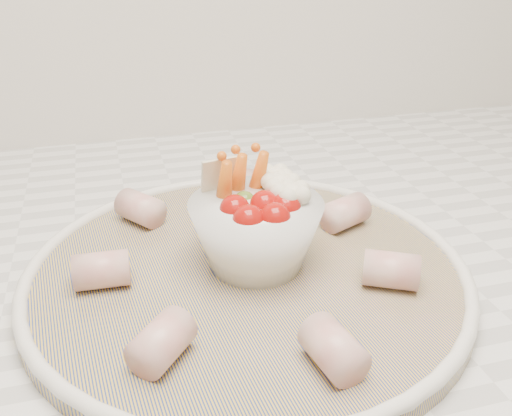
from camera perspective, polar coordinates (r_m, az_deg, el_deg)
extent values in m
cube|color=silver|center=(0.60, -12.10, -4.54)|extent=(2.04, 0.62, 0.04)
cylinder|color=navy|center=(0.51, -0.91, -6.70)|extent=(0.42, 0.42, 0.01)
torus|color=silver|center=(0.50, -0.91, -5.99)|extent=(0.39, 0.39, 0.01)
sphere|color=#9F0F0A|center=(0.46, -0.77, -1.23)|extent=(0.03, 0.03, 0.03)
sphere|color=#9F0F0A|center=(0.46, 1.91, -1.01)|extent=(0.03, 0.03, 0.03)
sphere|color=#9F0F0A|center=(0.48, 3.00, 0.03)|extent=(0.03, 0.03, 0.03)
sphere|color=#9F0F0A|center=(0.47, -2.13, -0.19)|extent=(0.03, 0.03, 0.03)
sphere|color=#9F0F0A|center=(0.48, 0.87, 0.27)|extent=(0.03, 0.03, 0.03)
sphere|color=#9F0F0A|center=(0.49, 2.32, 0.94)|extent=(0.03, 0.03, 0.03)
sphere|color=#507226|center=(0.49, -1.17, 0.62)|extent=(0.02, 0.02, 0.02)
cone|color=#D75E14|center=(0.49, -3.16, 1.85)|extent=(0.02, 0.03, 0.06)
cone|color=#D75E14|center=(0.50, -1.79, 2.60)|extent=(0.03, 0.04, 0.06)
cone|color=#D75E14|center=(0.51, 0.20, 2.83)|extent=(0.03, 0.04, 0.06)
sphere|color=#ECE6CC|center=(0.50, 2.48, 1.67)|extent=(0.03, 0.03, 0.03)
sphere|color=#ECE6CC|center=(0.49, 3.53, 0.74)|extent=(0.03, 0.03, 0.03)
sphere|color=#ECE6CC|center=(0.52, 1.80, 2.44)|extent=(0.03, 0.03, 0.03)
cube|color=beige|center=(0.50, -3.32, 2.82)|extent=(0.04, 0.02, 0.04)
cylinder|color=#BF5D57|center=(0.57, 8.87, -0.46)|extent=(0.05, 0.05, 0.03)
cylinder|color=#BF5D57|center=(0.61, -0.75, 1.84)|extent=(0.04, 0.05, 0.03)
cylinder|color=#BF5D57|center=(0.58, -11.49, -0.03)|extent=(0.05, 0.05, 0.03)
cylinder|color=#BF5D57|center=(0.49, -15.18, -6.00)|extent=(0.05, 0.03, 0.03)
cylinder|color=#BF5D57|center=(0.41, -9.41, -13.08)|extent=(0.05, 0.05, 0.03)
cylinder|color=#BF5D57|center=(0.40, 7.74, -13.78)|extent=(0.04, 0.05, 0.03)
cylinder|color=#BF5D57|center=(0.49, 13.36, -6.04)|extent=(0.05, 0.05, 0.03)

